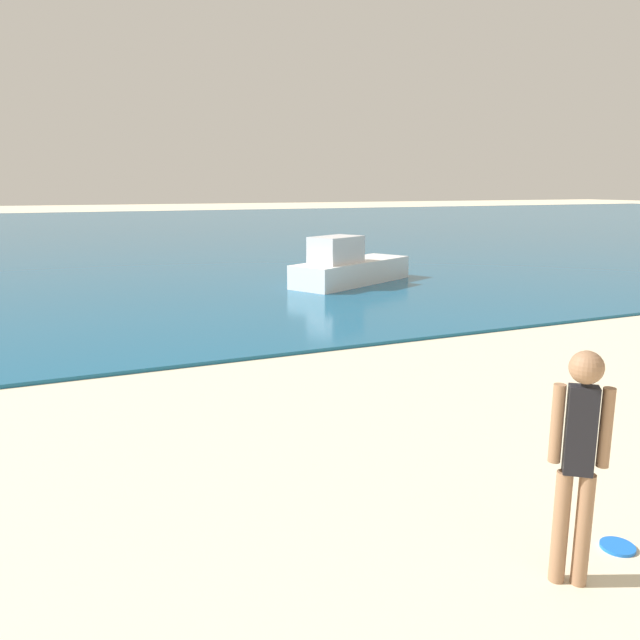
{
  "coord_description": "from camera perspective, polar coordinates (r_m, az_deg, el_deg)",
  "views": [
    {
      "loc": [
        -2.63,
        3.67,
        2.64
      ],
      "look_at": [
        0.14,
        9.88,
        1.19
      ],
      "focal_mm": 35.16,
      "sensor_mm": 36.0,
      "label": 1
    }
  ],
  "objects": [
    {
      "name": "boat_near",
      "position": [
        16.88,
        2.59,
        4.83
      ],
      "size": [
        3.98,
        2.82,
        1.31
      ],
      "rotation": [
        0.0,
        0.0,
        0.47
      ],
      "color": "white",
      "rests_on": "water"
    },
    {
      "name": "frisbee",
      "position": [
        5.43,
        25.45,
        -18.13
      ],
      "size": [
        0.25,
        0.25,
        0.03
      ],
      "primitive_type": "cylinder",
      "color": "blue",
      "rests_on": "ground"
    },
    {
      "name": "water",
      "position": [
        39.15,
        -20.26,
        7.53
      ],
      "size": [
        160.0,
        60.0,
        0.06
      ],
      "primitive_type": "cube",
      "color": "#14567F",
      "rests_on": "ground"
    },
    {
      "name": "person_standing",
      "position": [
        4.5,
        22.46,
        -11.3
      ],
      "size": [
        0.31,
        0.26,
        1.63
      ],
      "rotation": [
        0.0,
        0.0,
        5.61
      ],
      "color": "#936B4C",
      "rests_on": "ground"
    }
  ]
}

